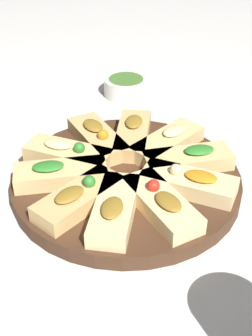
# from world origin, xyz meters

# --- Properties ---
(ground_plane) EXTENTS (3.00, 3.00, 0.00)m
(ground_plane) POSITION_xyz_m (0.00, 0.00, 0.00)
(ground_plane) COLOR silver
(serving_board) EXTENTS (0.30, 0.30, 0.02)m
(serving_board) POSITION_xyz_m (0.00, 0.00, 0.01)
(serving_board) COLOR #422819
(serving_board) RESTS_ON ground_plane
(focaccia_slice_0) EXTENTS (0.11, 0.12, 0.03)m
(focaccia_slice_0) POSITION_xyz_m (-0.06, -0.06, 0.03)
(focaccia_slice_0) COLOR #DBB775
(focaccia_slice_0) RESTS_ON serving_board
(focaccia_slice_1) EXTENTS (0.05, 0.12, 0.03)m
(focaccia_slice_1) POSITION_xyz_m (-0.01, -0.09, 0.03)
(focaccia_slice_1) COLOR tan
(focaccia_slice_1) RESTS_ON serving_board
(focaccia_slice_2) EXTENTS (0.10, 0.12, 0.03)m
(focaccia_slice_2) POSITION_xyz_m (0.04, -0.07, 0.03)
(focaccia_slice_2) COLOR tan
(focaccia_slice_2) RESTS_ON serving_board
(focaccia_slice_3) EXTENTS (0.13, 0.08, 0.03)m
(focaccia_slice_3) POSITION_xyz_m (0.08, -0.03, 0.03)
(focaccia_slice_3) COLOR #DBB775
(focaccia_slice_3) RESTS_ON serving_board
(focaccia_slice_4) EXTENTS (0.12, 0.07, 0.03)m
(focaccia_slice_4) POSITION_xyz_m (0.08, 0.02, 0.03)
(focaccia_slice_4) COLOR #DBB775
(focaccia_slice_4) RESTS_ON serving_board
(focaccia_slice_5) EXTENTS (0.11, 0.12, 0.03)m
(focaccia_slice_5) POSITION_xyz_m (0.05, 0.07, 0.03)
(focaccia_slice_5) COLOR tan
(focaccia_slice_5) RESTS_ON serving_board
(focaccia_slice_6) EXTENTS (0.06, 0.12, 0.03)m
(focaccia_slice_6) POSITION_xyz_m (0.01, 0.08, 0.03)
(focaccia_slice_6) COLOR #E5C689
(focaccia_slice_6) RESTS_ON serving_board
(focaccia_slice_7) EXTENTS (0.10, 0.12, 0.03)m
(focaccia_slice_7) POSITION_xyz_m (-0.04, 0.07, 0.03)
(focaccia_slice_7) COLOR #E5C689
(focaccia_slice_7) RESTS_ON serving_board
(focaccia_slice_8) EXTENTS (0.13, 0.08, 0.03)m
(focaccia_slice_8) POSITION_xyz_m (-0.08, 0.03, 0.03)
(focaccia_slice_8) COLOR #E5C689
(focaccia_slice_8) RESTS_ON serving_board
(focaccia_slice_9) EXTENTS (0.13, 0.07, 0.03)m
(focaccia_slice_9) POSITION_xyz_m (-0.08, -0.02, 0.03)
(focaccia_slice_9) COLOR #DBB775
(focaccia_slice_9) RESTS_ON serving_board
(napkin_stack) EXTENTS (0.12, 0.11, 0.00)m
(napkin_stack) POSITION_xyz_m (0.17, -0.30, 0.00)
(napkin_stack) COLOR white
(napkin_stack) RESTS_ON ground_plane
(dipping_bowl) EXTENTS (0.08, 0.08, 0.03)m
(dipping_bowl) POSITION_xyz_m (0.01, -0.28, 0.02)
(dipping_bowl) COLOR silver
(dipping_bowl) RESTS_ON ground_plane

